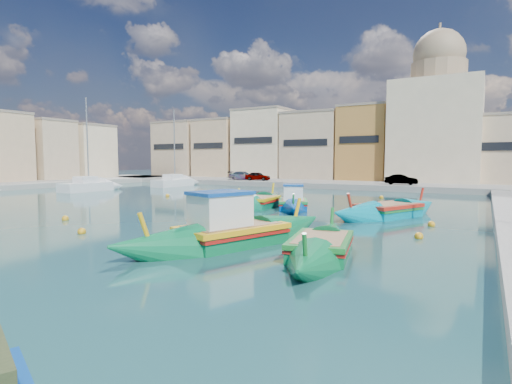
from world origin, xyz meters
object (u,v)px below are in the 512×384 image
Objects in this scene: church_block at (437,118)px; luzzu_blue_cabin at (293,204)px; luzzu_cyan_mid at (388,212)px; yacht_north at (182,183)px; luzzu_turquoise_cabin at (231,235)px; yacht_midnorth at (99,187)px; luzzu_green at (258,203)px; luzzu_blue_south at (321,249)px.

luzzu_blue_cabin is at bearing -100.37° from church_block.
yacht_north is (-28.15, 15.04, 0.11)m from luzzu_cyan_mid.
yacht_midnorth reaches higher than luzzu_turquoise_cabin.
luzzu_turquoise_cabin reaches higher than luzzu_green.
yacht_midnorth reaches higher than luzzu_blue_cabin.
luzzu_turquoise_cabin is 35.63m from yacht_north.
church_block is at bearing 86.06° from luzzu_turquoise_cabin.
luzzu_blue_south is 34.52m from yacht_midnorth.
yacht_north is (-24.53, 25.84, 0.00)m from luzzu_turquoise_cabin.
luzzu_blue_cabin is 0.80× the size of luzzu_cyan_mid.
luzzu_green is (-2.45, -0.40, -0.03)m from luzzu_blue_cabin.
yacht_north is at bearing 75.34° from yacht_midnorth.
church_block is at bearing 29.52° from yacht_north.
yacht_north is at bearing 151.89° from luzzu_cyan_mid.
luzzu_green is (-5.09, 10.98, -0.11)m from luzzu_turquoise_cabin.
luzzu_blue_cabin reaches higher than luzzu_blue_south.
luzzu_green reaches higher than luzzu_blue_south.
luzzu_blue_cabin reaches higher than luzzu_green.
church_block is 40.40m from yacht_midnorth.
church_block is 32.42m from luzzu_green.
yacht_midnorth is at bearing 153.30° from luzzu_blue_south.
luzzu_blue_cabin is 0.86× the size of luzzu_green.
luzzu_blue_cabin is 12.94m from luzzu_blue_south.
church_block is at bearing 40.61° from yacht_midnorth.
church_block is 1.86× the size of luzzu_turquoise_cabin.
church_block is at bearing 75.35° from luzzu_green.
yacht_midnorth is (-30.84, 15.51, 0.17)m from luzzu_blue_south.
luzzu_turquoise_cabin is at bearing -179.06° from luzzu_blue_south.
luzzu_green is 24.47m from yacht_north.
luzzu_turquoise_cabin is at bearing -93.94° from church_block.
luzzu_cyan_mid is 10.75m from luzzu_blue_south.
church_block is 42.09m from luzzu_blue_south.
yacht_midnorth is (-22.13, 4.59, 0.13)m from luzzu_green.
luzzu_blue_cabin is at bearing -33.44° from yacht_north.
yacht_midnorth reaches higher than luzzu_blue_south.
church_block is 2.62× the size of luzzu_blue_cabin.
luzzu_blue_cabin is at bearing 103.04° from luzzu_turquoise_cabin.
luzzu_blue_south is 0.80× the size of yacht_midnorth.
luzzu_green is at bearing -170.65° from luzzu_blue_cabin.
luzzu_blue_cabin is at bearing 9.35° from luzzu_green.
luzzu_blue_cabin is 24.93m from yacht_midnorth.
luzzu_green is at bearing -104.65° from church_block.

